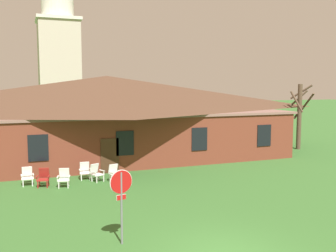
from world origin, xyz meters
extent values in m
cube|color=brown|center=(0.00, 17.27, 1.60)|extent=(24.89, 10.00, 3.20)
cube|color=#835E55|center=(0.00, 17.27, 3.28)|extent=(25.39, 10.20, 0.16)
pyramid|color=#4C3323|center=(0.00, 17.27, 4.64)|extent=(25.89, 10.40, 2.55)
cube|color=black|center=(-4.98, 12.24, 1.76)|extent=(1.10, 0.06, 1.50)
cube|color=black|center=(0.00, 12.24, 1.76)|extent=(1.10, 0.06, 1.50)
cube|color=black|center=(4.98, 12.24, 1.76)|extent=(1.10, 0.06, 1.50)
cube|color=black|center=(9.96, 12.24, 1.76)|extent=(1.10, 0.06, 1.50)
cube|color=#422819|center=(-0.94, 12.24, 1.05)|extent=(1.10, 0.06, 2.10)
cube|color=#BCB29E|center=(-1.34, 39.05, 6.46)|extent=(4.80, 4.80, 12.92)
cube|color=silver|center=(-1.34, 39.05, 13.10)|extent=(5.18, 5.18, 0.36)
cylinder|color=silver|center=(-1.34, 39.05, 14.38)|extent=(3.80, 3.80, 2.20)
cylinder|color=slate|center=(-2.77, 1.91, 1.22)|extent=(0.07, 0.07, 2.43)
cylinder|color=white|center=(-2.78, 1.92, 2.11)|extent=(0.79, 0.19, 0.81)
cylinder|color=#B71414|center=(-2.77, 1.90, 2.11)|extent=(0.75, 0.19, 0.76)
cube|color=#B71414|center=(-2.77, 1.91, 1.59)|extent=(0.32, 0.09, 0.16)
cube|color=white|center=(-2.78, 1.92, 1.59)|extent=(0.34, 0.09, 0.18)
cube|color=white|center=(-5.37, 10.71, 0.18)|extent=(0.05, 0.05, 0.36)
cube|color=white|center=(-5.83, 10.69, 0.18)|extent=(0.05, 0.05, 0.36)
cube|color=white|center=(-5.39, 11.15, 0.18)|extent=(0.05, 0.05, 0.36)
cube|color=white|center=(-5.84, 11.13, 0.18)|extent=(0.05, 0.05, 0.36)
cube|color=white|center=(-5.61, 10.92, 0.39)|extent=(0.56, 0.54, 0.05)
cube|color=white|center=(-5.62, 11.23, 0.69)|extent=(0.52, 0.21, 0.54)
cube|color=white|center=(-5.32, 10.91, 0.58)|extent=(0.07, 0.47, 0.03)
cube|color=white|center=(-5.31, 10.75, 0.47)|extent=(0.04, 0.04, 0.22)
cube|color=white|center=(-5.90, 10.89, 0.58)|extent=(0.07, 0.47, 0.03)
cube|color=white|center=(-5.89, 10.73, 0.47)|extent=(0.04, 0.04, 0.22)
cube|color=maroon|center=(-4.68, 10.05, 0.18)|extent=(0.06, 0.06, 0.36)
cube|color=maroon|center=(-5.12, 10.15, 0.18)|extent=(0.06, 0.06, 0.36)
cube|color=maroon|center=(-4.58, 10.48, 0.18)|extent=(0.06, 0.06, 0.36)
cube|color=maroon|center=(-5.02, 10.58, 0.18)|extent=(0.06, 0.06, 0.36)
cube|color=maroon|center=(-4.85, 10.31, 0.39)|extent=(0.64, 0.63, 0.05)
cube|color=maroon|center=(-4.78, 10.62, 0.69)|extent=(0.54, 0.30, 0.54)
cube|color=maroon|center=(-4.57, 10.23, 0.58)|extent=(0.16, 0.47, 0.03)
cube|color=maroon|center=(-4.61, 10.07, 0.47)|extent=(0.05, 0.05, 0.22)
cube|color=maroon|center=(-5.14, 10.36, 0.58)|extent=(0.16, 0.47, 0.03)
cube|color=maroon|center=(-5.17, 10.20, 0.47)|extent=(0.05, 0.05, 0.22)
cube|color=silver|center=(-3.68, 9.62, 0.18)|extent=(0.06, 0.06, 0.36)
cube|color=silver|center=(-4.13, 9.71, 0.18)|extent=(0.06, 0.06, 0.36)
cube|color=silver|center=(-3.59, 10.05, 0.18)|extent=(0.06, 0.06, 0.36)
cube|color=silver|center=(-4.04, 10.15, 0.18)|extent=(0.06, 0.06, 0.36)
cube|color=silver|center=(-3.86, 9.88, 0.39)|extent=(0.64, 0.62, 0.05)
cube|color=silver|center=(-3.80, 10.19, 0.69)|extent=(0.54, 0.29, 0.54)
cube|color=silver|center=(-3.58, 9.80, 0.58)|extent=(0.16, 0.47, 0.03)
cube|color=silver|center=(-3.62, 9.64, 0.47)|extent=(0.05, 0.05, 0.22)
cube|color=silver|center=(-4.15, 9.92, 0.58)|extent=(0.16, 0.47, 0.03)
cube|color=silver|center=(-4.18, 9.76, 0.47)|extent=(0.05, 0.05, 0.22)
cube|color=white|center=(-2.37, 10.89, 0.18)|extent=(0.05, 0.05, 0.36)
cube|color=white|center=(-2.82, 10.92, 0.18)|extent=(0.05, 0.05, 0.36)
cube|color=white|center=(-2.34, 11.34, 0.18)|extent=(0.05, 0.05, 0.36)
cube|color=white|center=(-2.80, 11.36, 0.18)|extent=(0.05, 0.05, 0.36)
cube|color=white|center=(-2.58, 11.13, 0.39)|extent=(0.57, 0.55, 0.05)
cube|color=white|center=(-2.57, 11.44, 0.69)|extent=(0.52, 0.22, 0.54)
cube|color=white|center=(-2.29, 11.09, 0.58)|extent=(0.09, 0.47, 0.03)
cube|color=white|center=(-2.30, 10.93, 0.47)|extent=(0.04, 0.04, 0.22)
cube|color=white|center=(-2.87, 11.12, 0.58)|extent=(0.09, 0.47, 0.03)
cube|color=white|center=(-2.88, 10.96, 0.47)|extent=(0.04, 0.04, 0.22)
cube|color=silver|center=(-1.71, 10.34, 0.18)|extent=(0.07, 0.07, 0.36)
cube|color=silver|center=(-2.12, 10.14, 0.18)|extent=(0.07, 0.07, 0.36)
cube|color=silver|center=(-1.90, 10.74, 0.18)|extent=(0.07, 0.07, 0.36)
cube|color=silver|center=(-2.31, 10.54, 0.18)|extent=(0.07, 0.07, 0.36)
cube|color=silver|center=(-2.01, 10.44, 0.39)|extent=(0.71, 0.70, 0.05)
cube|color=silver|center=(-2.15, 10.72, 0.69)|extent=(0.54, 0.39, 0.54)
cube|color=silver|center=(-1.74, 10.55, 0.58)|extent=(0.26, 0.45, 0.03)
cube|color=silver|center=(-1.67, 10.40, 0.47)|extent=(0.05, 0.05, 0.22)
cube|color=silver|center=(-2.26, 10.30, 0.58)|extent=(0.26, 0.45, 0.03)
cube|color=silver|center=(-2.19, 10.15, 0.47)|extent=(0.05, 0.05, 0.22)
cube|color=white|center=(-0.83, 9.80, 0.18)|extent=(0.06, 0.06, 0.36)
cube|color=white|center=(-1.27, 9.68, 0.18)|extent=(0.06, 0.06, 0.36)
cube|color=white|center=(-0.95, 10.23, 0.18)|extent=(0.06, 0.06, 0.36)
cube|color=white|center=(-1.39, 10.10, 0.18)|extent=(0.06, 0.06, 0.36)
cube|color=white|center=(-1.11, 9.95, 0.39)|extent=(0.66, 0.65, 0.05)
cube|color=white|center=(-1.20, 10.25, 0.69)|extent=(0.55, 0.32, 0.54)
cube|color=white|center=(-0.83, 10.01, 0.58)|extent=(0.19, 0.47, 0.03)
cube|color=white|center=(-0.78, 9.86, 0.47)|extent=(0.05, 0.05, 0.22)
cube|color=white|center=(-1.39, 9.85, 0.58)|extent=(0.19, 0.47, 0.03)
cube|color=white|center=(-1.34, 9.70, 0.47)|extent=(0.05, 0.05, 0.22)
cylinder|color=brown|center=(15.41, 15.24, 2.67)|extent=(0.36, 0.36, 5.34)
cylinder|color=brown|center=(14.93, 15.03, 3.92)|extent=(0.61, 1.15, 1.71)
cylinder|color=brown|center=(15.75, 15.77, 4.17)|extent=(1.25, 0.88, 1.37)
cylinder|color=brown|center=(16.01, 15.82, 4.69)|extent=(1.34, 1.37, 1.25)
cylinder|color=brown|center=(15.55, 15.53, 2.98)|extent=(0.78, 0.47, 1.06)
cylinder|color=brown|center=(16.16, 15.22, 3.84)|extent=(0.19, 1.60, 1.60)
camera|label=1|loc=(-5.67, -10.04, 5.26)|focal=40.86mm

